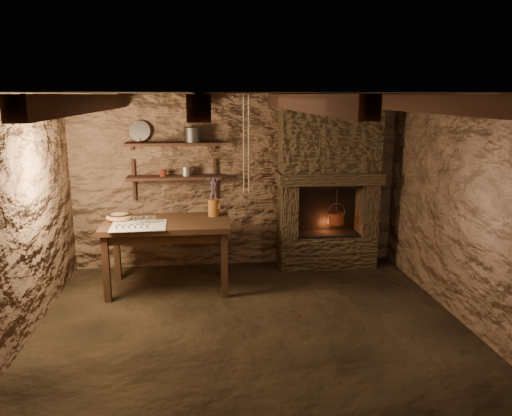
{
  "coord_description": "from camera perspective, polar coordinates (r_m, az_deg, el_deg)",
  "views": [
    {
      "loc": [
        -0.5,
        -4.86,
        2.39
      ],
      "look_at": [
        0.15,
        0.9,
        1.07
      ],
      "focal_mm": 35.0,
      "sensor_mm": 36.0,
      "label": 1
    }
  ],
  "objects": [
    {
      "name": "stoneware_jug",
      "position": [
        6.34,
        -4.86,
        0.95
      ],
      "size": [
        0.16,
        0.16,
        0.5
      ],
      "rotation": [
        0.0,
        0.0,
        -0.13
      ],
      "color": "#8F531B",
      "rests_on": "work_table"
    },
    {
      "name": "wooden_bowl",
      "position": [
        6.37,
        -15.32,
        -1.01
      ],
      "size": [
        0.35,
        0.35,
        0.12
      ],
      "primitive_type": "ellipsoid",
      "rotation": [
        0.0,
        0.0,
        -0.07
      ],
      "color": "#996B42",
      "rests_on": "work_table"
    },
    {
      "name": "linen_cloth",
      "position": [
        6.03,
        -13.27,
        -2.0
      ],
      "size": [
        0.65,
        0.53,
        0.01
      ],
      "primitive_type": "cube",
      "rotation": [
        0.0,
        0.0,
        0.03
      ],
      "color": "beige",
      "rests_on": "work_table"
    },
    {
      "name": "work_table",
      "position": [
        6.32,
        -10.02,
        -5.02
      ],
      "size": [
        1.54,
        0.89,
        0.87
      ],
      "rotation": [
        0.0,
        0.0,
        -0.01
      ],
      "color": "#382213",
      "rests_on": "floor"
    },
    {
      "name": "small_kettle",
      "position": [
        6.78,
        -7.95,
        4.18
      ],
      "size": [
        0.21,
        0.18,
        0.19
      ],
      "primitive_type": null,
      "rotation": [
        0.0,
        0.0,
        -0.31
      ],
      "color": "#AAAAA4",
      "rests_on": "shelf_lower"
    },
    {
      "name": "tin_pan",
      "position": [
        6.86,
        -13.12,
        8.54
      ],
      "size": [
        0.3,
        0.17,
        0.28
      ],
      "primitive_type": "cylinder",
      "rotation": [
        1.26,
        0.0,
        -0.16
      ],
      "color": "#AAAAA4",
      "rests_on": "shelf_upper"
    },
    {
      "name": "beam_far_left",
      "position": [
        4.96,
        -18.43,
        11.32
      ],
      "size": [
        0.14,
        3.95,
        0.16
      ],
      "primitive_type": "cube",
      "color": "black",
      "rests_on": "ceiling"
    },
    {
      "name": "left_wall",
      "position": [
        5.3,
        -25.54,
        -1.37
      ],
      "size": [
        0.04,
        4.0,
        2.4
      ],
      "primitive_type": "cube",
      "color": "#483021",
      "rests_on": "floor"
    },
    {
      "name": "beam_far_right",
      "position": [
        5.26,
        16.27,
        11.51
      ],
      "size": [
        0.14,
        3.95,
        0.16
      ],
      "primitive_type": "cube",
      "color": "black",
      "rests_on": "ceiling"
    },
    {
      "name": "right_wall",
      "position": [
        5.71,
        22.54,
        -0.15
      ],
      "size": [
        0.04,
        4.0,
        2.4
      ],
      "primitive_type": "cube",
      "color": "#483021",
      "rests_on": "floor"
    },
    {
      "name": "pewter_cutlery_row",
      "position": [
        6.01,
        -13.3,
        -1.96
      ],
      "size": [
        0.54,
        0.22,
        0.01
      ],
      "primitive_type": null,
      "rotation": [
        0.0,
        0.0,
        0.03
      ],
      "color": "gray",
      "rests_on": "linen_cloth"
    },
    {
      "name": "drinking_glasses",
      "position": [
        6.14,
        -12.97,
        -1.29
      ],
      "size": [
        0.21,
        0.06,
        0.08
      ],
      "primitive_type": null,
      "color": "white",
      "rests_on": "linen_cloth"
    },
    {
      "name": "front_wall",
      "position": [
        3.14,
        3.26,
        -9.41
      ],
      "size": [
        4.5,
        0.04,
        2.4
      ],
      "primitive_type": "cube",
      "color": "#483021",
      "rests_on": "floor"
    },
    {
      "name": "beam_mid_left",
      "position": [
        4.86,
        -6.58,
        11.86
      ],
      "size": [
        0.14,
        3.95,
        0.16
      ],
      "primitive_type": "cube",
      "color": "black",
      "rests_on": "ceiling"
    },
    {
      "name": "floor",
      "position": [
        5.44,
        -0.52,
        -13.2
      ],
      "size": [
        4.5,
        4.5,
        0.0
      ],
      "primitive_type": "plane",
      "color": "black",
      "rests_on": "ground"
    },
    {
      "name": "shelf_lower",
      "position": [
        6.8,
        -9.32,
        3.47
      ],
      "size": [
        1.25,
        0.3,
        0.04
      ],
      "primitive_type": "cube",
      "color": "black",
      "rests_on": "back_wall"
    },
    {
      "name": "hearth",
      "position": [
        6.95,
        8.25,
        3.1
      ],
      "size": [
        1.43,
        0.51,
        2.3
      ],
      "color": "#3A2C1D",
      "rests_on": "floor"
    },
    {
      "name": "ceiling",
      "position": [
        4.89,
        -0.58,
        13.0
      ],
      "size": [
        4.5,
        4.0,
        0.04
      ],
      "primitive_type": "cube",
      "color": "black",
      "rests_on": "back_wall"
    },
    {
      "name": "back_wall",
      "position": [
        6.98,
        -2.24,
        3.04
      ],
      "size": [
        4.5,
        0.04,
        2.4
      ],
      "primitive_type": "cube",
      "color": "#483021",
      "rests_on": "floor"
    },
    {
      "name": "iron_stockpot",
      "position": [
        6.72,
        -7.22,
        8.21
      ],
      "size": [
        0.29,
        0.29,
        0.17
      ],
      "primitive_type": "cylinder",
      "rotation": [
        0.0,
        0.0,
        -0.31
      ],
      "color": "#2D2A28",
      "rests_on": "shelf_upper"
    },
    {
      "name": "hanging_ropes",
      "position": [
        5.96,
        -1.12,
        7.2
      ],
      "size": [
        0.08,
        0.08,
        1.2
      ],
      "primitive_type": null,
      "color": "tan",
      "rests_on": "ceiling"
    },
    {
      "name": "red_pot",
      "position": [
        7.04,
        9.14,
        -1.09
      ],
      "size": [
        0.25,
        0.23,
        0.54
      ],
      "rotation": [
        0.0,
        0.0,
        0.02
      ],
      "color": "maroon",
      "rests_on": "hearth"
    },
    {
      "name": "rusty_tin",
      "position": [
        6.8,
        -10.56,
        3.95
      ],
      "size": [
        0.11,
        0.11,
        0.08
      ],
      "primitive_type": "cylinder",
      "rotation": [
        0.0,
        0.0,
        -0.38
      ],
      "color": "#561A11",
      "rests_on": "shelf_lower"
    },
    {
      "name": "shelf_upper",
      "position": [
        6.74,
        -9.46,
        7.25
      ],
      "size": [
        1.25,
        0.3,
        0.04
      ],
      "primitive_type": "cube",
      "color": "black",
      "rests_on": "back_wall"
    },
    {
      "name": "beam_mid_right",
      "position": [
        4.96,
        5.3,
        11.91
      ],
      "size": [
        0.14,
        3.95,
        0.16
      ],
      "primitive_type": "cube",
      "color": "black",
      "rests_on": "ceiling"
    }
  ]
}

